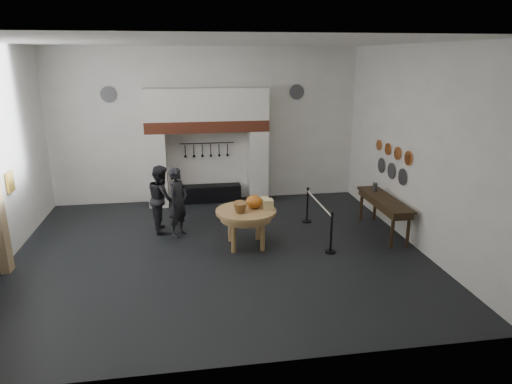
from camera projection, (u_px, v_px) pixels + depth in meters
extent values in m
cube|color=black|center=(219.00, 251.00, 10.29)|extent=(9.00, 8.00, 0.02)
cube|color=silver|center=(214.00, 42.00, 8.99)|extent=(9.00, 8.00, 0.02)
cube|color=white|center=(206.00, 126.00, 13.42)|extent=(9.00, 0.02, 4.50)
cube|color=white|center=(240.00, 217.00, 5.86)|extent=(9.00, 0.02, 4.50)
cube|color=white|center=(415.00, 147.00, 10.32)|extent=(0.02, 8.00, 4.50)
cube|color=silver|center=(157.00, 169.00, 13.21)|extent=(0.55, 0.70, 2.15)
cube|color=silver|center=(258.00, 166.00, 13.65)|extent=(0.55, 0.70, 2.15)
cube|color=#9E442B|center=(207.00, 126.00, 13.07)|extent=(3.50, 0.72, 0.32)
cube|color=silver|center=(206.00, 104.00, 12.90)|extent=(3.50, 0.70, 0.90)
cube|color=black|center=(209.00, 193.00, 13.73)|extent=(1.90, 0.45, 0.50)
cylinder|color=black|center=(207.00, 143.00, 13.49)|extent=(1.60, 0.02, 0.02)
cube|color=gold|center=(10.00, 182.00, 9.91)|extent=(0.05, 0.34, 0.44)
cylinder|color=tan|center=(246.00, 211.00, 10.36)|extent=(1.67, 1.67, 0.07)
ellipsoid|color=orange|center=(254.00, 202.00, 10.43)|extent=(0.36, 0.36, 0.31)
cube|color=#E2CB87|center=(268.00, 204.00, 10.35)|extent=(0.22, 0.22, 0.24)
cube|color=#DBC383|center=(265.00, 201.00, 10.63)|extent=(0.18, 0.18, 0.20)
cone|color=olive|center=(240.00, 208.00, 10.16)|extent=(0.39, 0.39, 0.22)
ellipsoid|color=#AC7E3D|center=(240.00, 203.00, 10.65)|extent=(0.31, 0.18, 0.13)
imported|color=black|center=(178.00, 202.00, 10.98)|extent=(0.69, 0.75, 1.71)
imported|color=black|center=(162.00, 198.00, 11.30)|extent=(0.77, 0.92, 1.68)
cube|color=#322312|center=(384.00, 199.00, 11.12)|extent=(0.55, 2.20, 0.06)
cylinder|color=#4B4C50|center=(375.00, 187.00, 11.65)|extent=(0.12, 0.12, 0.22)
cylinder|color=#C6662D|center=(408.00, 158.00, 10.59)|extent=(0.03, 0.34, 0.34)
cylinder|color=#C6662D|center=(398.00, 153.00, 11.11)|extent=(0.03, 0.32, 0.32)
cylinder|color=#C6662D|center=(388.00, 149.00, 11.63)|extent=(0.03, 0.30, 0.30)
cylinder|color=#C6662D|center=(379.00, 145.00, 12.15)|extent=(0.03, 0.28, 0.28)
cylinder|color=#4C4C51|center=(402.00, 177.00, 10.92)|extent=(0.03, 0.40, 0.40)
cylinder|color=#4C4C51|center=(391.00, 171.00, 11.49)|extent=(0.03, 0.40, 0.40)
cylinder|color=#4C4C51|center=(381.00, 165.00, 12.05)|extent=(0.03, 0.40, 0.40)
cylinder|color=#4C4C51|center=(108.00, 94.00, 12.70)|extent=(0.44, 0.03, 0.44)
cylinder|color=#4C4C51|center=(297.00, 92.00, 13.52)|extent=(0.44, 0.03, 0.44)
cylinder|color=black|center=(331.00, 234.00, 10.10)|extent=(0.05, 0.05, 0.90)
cylinder|color=black|center=(307.00, 206.00, 11.99)|extent=(0.05, 0.05, 0.90)
cylinder|color=silver|center=(319.00, 203.00, 10.93)|extent=(0.04, 2.00, 0.04)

